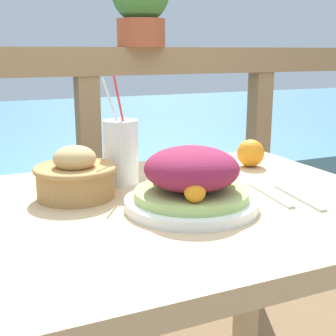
{
  "coord_description": "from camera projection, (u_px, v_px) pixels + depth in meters",
  "views": [
    {
      "loc": [
        -0.39,
        -0.84,
        1.05
      ],
      "look_at": [
        0.01,
        0.05,
        0.8
      ],
      "focal_mm": 50.0,
      "sensor_mm": 36.0,
      "label": 1
    }
  ],
  "objects": [
    {
      "name": "salad_plate",
      "position": [
        192.0,
        182.0,
        0.92
      ],
      "size": [
        0.27,
        0.27,
        0.12
      ],
      "color": "white",
      "rests_on": "patio_table"
    },
    {
      "name": "fork",
      "position": [
        270.0,
        195.0,
        1.01
      ],
      "size": [
        0.04,
        0.18,
        0.0
      ],
      "color": "silver",
      "rests_on": "patio_table"
    },
    {
      "name": "knife",
      "position": [
        299.0,
        197.0,
        0.99
      ],
      "size": [
        0.04,
        0.18,
        0.0
      ],
      "color": "silver",
      "rests_on": "patio_table"
    },
    {
      "name": "bread_basket",
      "position": [
        76.0,
        176.0,
        0.99
      ],
      "size": [
        0.18,
        0.18,
        0.11
      ],
      "color": "#AD7F47",
      "rests_on": "patio_table"
    },
    {
      "name": "sea_backdrop",
      "position": [
        13.0,
        152.0,
        3.9
      ],
      "size": [
        12.0,
        4.0,
        0.45
      ],
      "color": "teal",
      "rests_on": "ground_plane"
    },
    {
      "name": "patio_table",
      "position": [
        174.0,
        254.0,
        1.0
      ],
      "size": [
        0.93,
        0.73,
        0.74
      ],
      "color": "tan",
      "rests_on": "ground_plane"
    },
    {
      "name": "drink_glass",
      "position": [
        121.0,
        152.0,
        1.09
      ],
      "size": [
        0.08,
        0.08,
        0.25
      ],
      "color": "silver",
      "rests_on": "patio_table"
    },
    {
      "name": "orange_near_basket",
      "position": [
        70.0,
        164.0,
        1.14
      ],
      "size": [
        0.07,
        0.07,
        0.07
      ],
      "color": "orange",
      "rests_on": "patio_table"
    },
    {
      "name": "railing_fence",
      "position": [
        89.0,
        149.0,
        1.57
      ],
      "size": [
        2.8,
        0.08,
        1.06
      ],
      "color": "#937551",
      "rests_on": "ground_plane"
    },
    {
      "name": "potted_plant",
      "position": [
        141.0,
        3.0,
        1.53
      ],
      "size": [
        0.19,
        0.19,
        0.27
      ],
      "color": "#A34C2D",
      "rests_on": "railing_fence"
    },
    {
      "name": "orange_near_glass",
      "position": [
        251.0,
        153.0,
        1.26
      ],
      "size": [
        0.07,
        0.07,
        0.07
      ],
      "color": "orange",
      "rests_on": "patio_table"
    }
  ]
}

